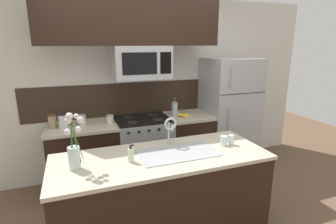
{
  "coord_description": "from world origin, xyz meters",
  "views": [
    {
      "loc": [
        -0.89,
        -2.54,
        1.95
      ],
      "look_at": [
        0.15,
        0.27,
        1.16
      ],
      "focal_mm": 28.0,
      "sensor_mm": 36.0,
      "label": 1
    }
  ],
  "objects_px": {
    "storage_jar_squat": "(110,119)",
    "flower_vase": "(74,150)",
    "drinking_glass": "(224,141)",
    "sink_faucet": "(170,127)",
    "storage_jar_medium": "(63,121)",
    "spare_glass": "(231,140)",
    "stove_range": "(143,149)",
    "microwave": "(142,62)",
    "storage_jar_tall": "(53,121)",
    "french_press": "(175,109)",
    "banana_bunch": "(184,115)",
    "dish_soap_bottle": "(131,155)",
    "refrigerator": "(228,113)",
    "storage_jar_short": "(82,120)"
  },
  "relations": [
    {
      "from": "storage_jar_squat",
      "to": "flower_vase",
      "type": "relative_size",
      "value": 0.22
    },
    {
      "from": "stove_range",
      "to": "refrigerator",
      "type": "bearing_deg",
      "value": 0.81
    },
    {
      "from": "stove_range",
      "to": "storage_jar_medium",
      "type": "height_order",
      "value": "storage_jar_medium"
    },
    {
      "from": "dish_soap_bottle",
      "to": "flower_vase",
      "type": "relative_size",
      "value": 0.33
    },
    {
      "from": "refrigerator",
      "to": "drinking_glass",
      "type": "xyz_separation_m",
      "value": [
        -0.86,
        -1.25,
        0.09
      ]
    },
    {
      "from": "refrigerator",
      "to": "storage_jar_squat",
      "type": "relative_size",
      "value": 15.63
    },
    {
      "from": "french_press",
      "to": "storage_jar_squat",
      "type": "bearing_deg",
      "value": -175.14
    },
    {
      "from": "banana_bunch",
      "to": "drinking_glass",
      "type": "height_order",
      "value": "drinking_glass"
    },
    {
      "from": "microwave",
      "to": "storage_jar_tall",
      "type": "distance_m",
      "value": 1.36
    },
    {
      "from": "storage_jar_tall",
      "to": "french_press",
      "type": "xyz_separation_m",
      "value": [
        1.67,
        0.05,
        0.01
      ]
    },
    {
      "from": "storage_jar_medium",
      "to": "banana_bunch",
      "type": "distance_m",
      "value": 1.65
    },
    {
      "from": "refrigerator",
      "to": "spare_glass",
      "type": "xyz_separation_m",
      "value": [
        -0.78,
        -1.26,
        0.1
      ]
    },
    {
      "from": "microwave",
      "to": "dish_soap_bottle",
      "type": "bearing_deg",
      "value": -109.63
    },
    {
      "from": "sink_faucet",
      "to": "french_press",
      "type": "bearing_deg",
      "value": 66.05
    },
    {
      "from": "storage_jar_squat",
      "to": "banana_bunch",
      "type": "bearing_deg",
      "value": -2.15
    },
    {
      "from": "storage_jar_squat",
      "to": "spare_glass",
      "type": "xyz_separation_m",
      "value": [
        1.08,
        -1.22,
        -0.0
      ]
    },
    {
      "from": "storage_jar_tall",
      "to": "storage_jar_medium",
      "type": "distance_m",
      "value": 0.13
    },
    {
      "from": "stove_range",
      "to": "sink_faucet",
      "type": "height_order",
      "value": "sink_faucet"
    },
    {
      "from": "microwave",
      "to": "drinking_glass",
      "type": "distance_m",
      "value": 1.52
    },
    {
      "from": "storage_jar_short",
      "to": "banana_bunch",
      "type": "relative_size",
      "value": 0.72
    },
    {
      "from": "stove_range",
      "to": "sink_faucet",
      "type": "distance_m",
      "value": 1.22
    },
    {
      "from": "spare_glass",
      "to": "sink_faucet",
      "type": "bearing_deg",
      "value": 161.62
    },
    {
      "from": "refrigerator",
      "to": "banana_bunch",
      "type": "distance_m",
      "value": 0.81
    },
    {
      "from": "storage_jar_squat",
      "to": "spare_glass",
      "type": "distance_m",
      "value": 1.63
    },
    {
      "from": "storage_jar_short",
      "to": "dish_soap_bottle",
      "type": "xyz_separation_m",
      "value": [
        0.35,
        -1.32,
        0.0
      ]
    },
    {
      "from": "stove_range",
      "to": "dish_soap_bottle",
      "type": "distance_m",
      "value": 1.46
    },
    {
      "from": "storage_jar_medium",
      "to": "drinking_glass",
      "type": "distance_m",
      "value": 1.99
    },
    {
      "from": "storage_jar_short",
      "to": "french_press",
      "type": "height_order",
      "value": "french_press"
    },
    {
      "from": "sink_faucet",
      "to": "dish_soap_bottle",
      "type": "relative_size",
      "value": 1.85
    },
    {
      "from": "storage_jar_tall",
      "to": "drinking_glass",
      "type": "height_order",
      "value": "storage_jar_tall"
    },
    {
      "from": "storage_jar_squat",
      "to": "dish_soap_bottle",
      "type": "xyz_separation_m",
      "value": [
        0.0,
        -1.27,
        0.01
      ]
    },
    {
      "from": "sink_faucet",
      "to": "flower_vase",
      "type": "relative_size",
      "value": 0.61
    },
    {
      "from": "stove_range",
      "to": "banana_bunch",
      "type": "bearing_deg",
      "value": -5.78
    },
    {
      "from": "drinking_glass",
      "to": "storage_jar_medium",
      "type": "bearing_deg",
      "value": 142.79
    },
    {
      "from": "storage_jar_medium",
      "to": "french_press",
      "type": "relative_size",
      "value": 0.72
    },
    {
      "from": "storage_jar_short",
      "to": "dish_soap_bottle",
      "type": "height_order",
      "value": "dish_soap_bottle"
    },
    {
      "from": "storage_jar_squat",
      "to": "drinking_glass",
      "type": "relative_size",
      "value": 1.08
    },
    {
      "from": "storage_jar_short",
      "to": "banana_bunch",
      "type": "height_order",
      "value": "storage_jar_short"
    },
    {
      "from": "storage_jar_medium",
      "to": "dish_soap_bottle",
      "type": "xyz_separation_m",
      "value": [
        0.59,
        -1.26,
        -0.03
      ]
    },
    {
      "from": "storage_jar_medium",
      "to": "drinking_glass",
      "type": "height_order",
      "value": "storage_jar_medium"
    },
    {
      "from": "storage_jar_squat",
      "to": "drinking_glass",
      "type": "xyz_separation_m",
      "value": [
        1.0,
        -1.21,
        -0.0
      ]
    },
    {
      "from": "spare_glass",
      "to": "storage_jar_medium",
      "type": "bearing_deg",
      "value": 143.94
    },
    {
      "from": "spare_glass",
      "to": "flower_vase",
      "type": "relative_size",
      "value": 0.21
    },
    {
      "from": "microwave",
      "to": "sink_faucet",
      "type": "xyz_separation_m",
      "value": [
        0.02,
        -1.02,
        -0.59
      ]
    },
    {
      "from": "storage_jar_medium",
      "to": "french_press",
      "type": "xyz_separation_m",
      "value": [
        1.54,
        0.09,
        0.0
      ]
    },
    {
      "from": "banana_bunch",
      "to": "dish_soap_bottle",
      "type": "relative_size",
      "value": 1.15
    },
    {
      "from": "storage_jar_squat",
      "to": "french_press",
      "type": "bearing_deg",
      "value": 4.86
    },
    {
      "from": "storage_jar_medium",
      "to": "sink_faucet",
      "type": "xyz_separation_m",
      "value": [
        1.06,
        -1.01,
        0.1
      ]
    },
    {
      "from": "dish_soap_bottle",
      "to": "storage_jar_tall",
      "type": "bearing_deg",
      "value": 118.57
    },
    {
      "from": "storage_jar_short",
      "to": "storage_jar_squat",
      "type": "xyz_separation_m",
      "value": [
        0.35,
        -0.05,
        -0.01
      ]
    }
  ]
}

